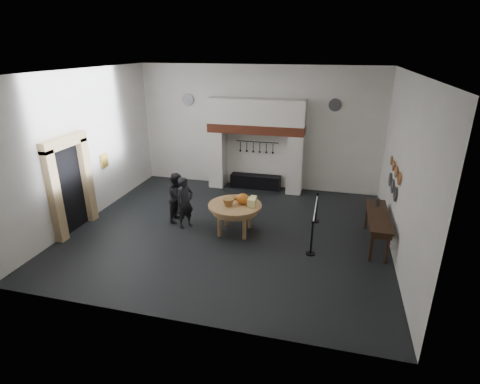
% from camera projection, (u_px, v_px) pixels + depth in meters
% --- Properties ---
extents(floor, '(9.00, 8.00, 0.02)m').
position_uv_depth(floor, '(229.00, 231.00, 11.06)').
color(floor, black).
rests_on(floor, ground).
extents(ceiling, '(9.00, 8.00, 0.02)m').
position_uv_depth(ceiling, '(227.00, 71.00, 9.41)').
color(ceiling, silver).
rests_on(ceiling, wall_back).
extents(wall_back, '(9.00, 0.02, 4.50)m').
position_uv_depth(wall_back, '(258.00, 128.00, 13.84)').
color(wall_back, white).
rests_on(wall_back, floor).
extents(wall_front, '(9.00, 0.02, 4.50)m').
position_uv_depth(wall_front, '(166.00, 218.00, 6.63)').
color(wall_front, white).
rests_on(wall_front, floor).
extents(wall_left, '(0.02, 8.00, 4.50)m').
position_uv_depth(wall_left, '(85.00, 147.00, 11.27)').
color(wall_left, white).
rests_on(wall_left, floor).
extents(wall_right, '(0.02, 8.00, 4.50)m').
position_uv_depth(wall_right, '(404.00, 170.00, 9.20)').
color(wall_right, white).
rests_on(wall_right, floor).
extents(chimney_pier_left, '(0.55, 0.70, 2.15)m').
position_uv_depth(chimney_pier_left, '(218.00, 159.00, 14.30)').
color(chimney_pier_left, silver).
rests_on(chimney_pier_left, floor).
extents(chimney_pier_right, '(0.55, 0.70, 2.15)m').
position_uv_depth(chimney_pier_right, '(295.00, 164.00, 13.62)').
color(chimney_pier_right, silver).
rests_on(chimney_pier_right, floor).
extents(hearth_brick_band, '(3.50, 0.72, 0.32)m').
position_uv_depth(hearth_brick_band, '(256.00, 128.00, 13.51)').
color(hearth_brick_band, '#9E442B').
rests_on(hearth_brick_band, chimney_pier_left).
extents(chimney_hood, '(3.50, 0.70, 0.90)m').
position_uv_depth(chimney_hood, '(256.00, 111.00, 13.28)').
color(chimney_hood, silver).
rests_on(chimney_hood, hearth_brick_band).
extents(iron_range, '(1.90, 0.45, 0.50)m').
position_uv_depth(iron_range, '(256.00, 181.00, 14.32)').
color(iron_range, black).
rests_on(iron_range, floor).
extents(utensil_rail, '(1.60, 0.02, 0.02)m').
position_uv_depth(utensil_rail, '(257.00, 142.00, 13.96)').
color(utensil_rail, black).
rests_on(utensil_rail, wall_back).
extents(door_recess, '(0.04, 1.10, 2.50)m').
position_uv_depth(door_recess, '(69.00, 190.00, 10.72)').
color(door_recess, black).
rests_on(door_recess, floor).
extents(door_jamb_near, '(0.22, 0.30, 2.60)m').
position_uv_depth(door_jamb_near, '(55.00, 197.00, 10.05)').
color(door_jamb_near, tan).
rests_on(door_jamb_near, floor).
extents(door_jamb_far, '(0.22, 0.30, 2.60)m').
position_uv_depth(door_jamb_far, '(87.00, 180.00, 11.32)').
color(door_jamb_far, tan).
rests_on(door_jamb_far, floor).
extents(door_lintel, '(0.22, 1.70, 0.30)m').
position_uv_depth(door_lintel, '(64.00, 142.00, 10.19)').
color(door_lintel, tan).
rests_on(door_lintel, door_jamb_near).
extents(wall_plaque, '(0.05, 0.34, 0.44)m').
position_uv_depth(wall_plaque, '(104.00, 161.00, 12.22)').
color(wall_plaque, gold).
rests_on(wall_plaque, wall_left).
extents(work_table, '(1.95, 1.95, 0.07)m').
position_uv_depth(work_table, '(235.00, 205.00, 10.69)').
color(work_table, tan).
rests_on(work_table, floor).
extents(pumpkin, '(0.36, 0.36, 0.31)m').
position_uv_depth(pumpkin, '(243.00, 199.00, 10.66)').
color(pumpkin, '#CE571D').
rests_on(pumpkin, work_table).
extents(cheese_block_big, '(0.22, 0.22, 0.24)m').
position_uv_depth(cheese_block_big, '(252.00, 203.00, 10.47)').
color(cheese_block_big, '#FFF998').
rests_on(cheese_block_big, work_table).
extents(cheese_block_small, '(0.18, 0.18, 0.20)m').
position_uv_depth(cheese_block_small, '(253.00, 199.00, 10.75)').
color(cheese_block_small, '#F1F290').
rests_on(cheese_block_small, work_table).
extents(wicker_basket, '(0.41, 0.41, 0.22)m').
position_uv_depth(wicker_basket, '(228.00, 202.00, 10.53)').
color(wicker_basket, olive).
rests_on(wicker_basket, work_table).
extents(bread_loaf, '(0.31, 0.18, 0.13)m').
position_uv_depth(bread_loaf, '(235.00, 197.00, 10.99)').
color(bread_loaf, '#A47A3A').
rests_on(bread_loaf, work_table).
extents(visitor_near, '(0.63, 0.68, 1.57)m').
position_uv_depth(visitor_near, '(185.00, 203.00, 11.03)').
color(visitor_near, black).
rests_on(visitor_near, floor).
extents(visitor_far, '(0.59, 0.76, 1.54)m').
position_uv_depth(visitor_far, '(178.00, 197.00, 11.48)').
color(visitor_far, black).
rests_on(visitor_far, floor).
extents(side_table, '(0.55, 2.20, 0.06)m').
position_uv_depth(side_table, '(378.00, 215.00, 9.99)').
color(side_table, '#321E12').
rests_on(side_table, floor).
extents(pewter_jug, '(0.12, 0.12, 0.22)m').
position_uv_depth(pewter_jug, '(377.00, 202.00, 10.48)').
color(pewter_jug, '#434448').
rests_on(pewter_jug, side_table).
extents(copper_pan_a, '(0.03, 0.34, 0.34)m').
position_uv_depth(copper_pan_a, '(399.00, 179.00, 9.50)').
color(copper_pan_a, '#C6662D').
rests_on(copper_pan_a, wall_right).
extents(copper_pan_b, '(0.03, 0.32, 0.32)m').
position_uv_depth(copper_pan_b, '(396.00, 172.00, 10.00)').
color(copper_pan_b, '#C6662D').
rests_on(copper_pan_b, wall_right).
extents(copper_pan_c, '(0.03, 0.30, 0.30)m').
position_uv_depth(copper_pan_c, '(394.00, 166.00, 10.50)').
color(copper_pan_c, '#C6662D').
rests_on(copper_pan_c, wall_right).
extents(copper_pan_d, '(0.03, 0.28, 0.28)m').
position_uv_depth(copper_pan_d, '(391.00, 161.00, 10.99)').
color(copper_pan_d, '#C6662D').
rests_on(copper_pan_d, wall_right).
extents(pewter_plate_left, '(0.03, 0.40, 0.40)m').
position_uv_depth(pewter_plate_left, '(395.00, 194.00, 9.87)').
color(pewter_plate_left, '#4C4C51').
rests_on(pewter_plate_left, wall_right).
extents(pewter_plate_mid, '(0.03, 0.40, 0.40)m').
position_uv_depth(pewter_plate_mid, '(392.00, 186.00, 10.41)').
color(pewter_plate_mid, '#4C4C51').
rests_on(pewter_plate_mid, wall_right).
extents(pewter_plate_right, '(0.03, 0.40, 0.40)m').
position_uv_depth(pewter_plate_right, '(390.00, 179.00, 10.95)').
color(pewter_plate_right, '#4C4C51').
rests_on(pewter_plate_right, wall_right).
extents(pewter_plate_back_left, '(0.44, 0.03, 0.44)m').
position_uv_depth(pewter_plate_back_left, '(188.00, 100.00, 14.08)').
color(pewter_plate_back_left, '#4C4C51').
rests_on(pewter_plate_back_left, wall_back).
extents(pewter_plate_back_right, '(0.44, 0.03, 0.44)m').
position_uv_depth(pewter_plate_back_right, '(335.00, 105.00, 12.84)').
color(pewter_plate_back_right, '#4C4C51').
rests_on(pewter_plate_back_right, wall_back).
extents(barrier_post_near, '(0.05, 0.05, 0.90)m').
position_uv_depth(barrier_post_near, '(312.00, 239.00, 9.65)').
color(barrier_post_near, black).
rests_on(barrier_post_near, floor).
extents(barrier_post_far, '(0.05, 0.05, 0.90)m').
position_uv_depth(barrier_post_far, '(316.00, 208.00, 11.45)').
color(barrier_post_far, black).
rests_on(barrier_post_far, floor).
extents(barrier_rope, '(0.04, 2.00, 0.04)m').
position_uv_depth(barrier_rope, '(315.00, 209.00, 10.41)').
color(barrier_rope, white).
rests_on(barrier_rope, barrier_post_near).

